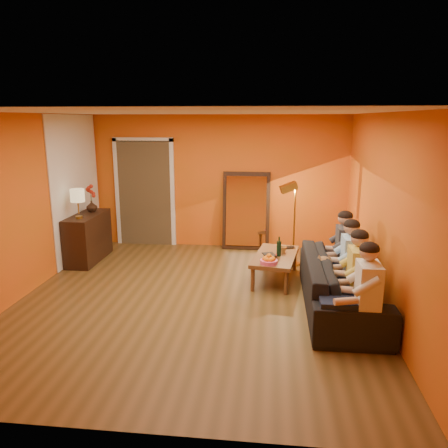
# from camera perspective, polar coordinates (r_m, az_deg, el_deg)

# --- Properties ---
(room_shell) EXTENTS (5.00, 5.50, 2.60)m
(room_shell) POSITION_cam_1_polar(r_m,az_deg,el_deg) (6.31, -3.29, 2.45)
(room_shell) COLOR brown
(room_shell) RESTS_ON ground
(white_accent) EXTENTS (0.02, 1.90, 2.58)m
(white_accent) POSITION_cam_1_polar(r_m,az_deg,el_deg) (8.37, -18.74, 4.51)
(white_accent) COLOR white
(white_accent) RESTS_ON wall_left
(doorway_recess) EXTENTS (1.06, 0.30, 2.10)m
(doorway_recess) POSITION_cam_1_polar(r_m,az_deg,el_deg) (9.06, -10.08, 4.07)
(doorway_recess) COLOR #3F2D19
(doorway_recess) RESTS_ON floor
(door_jamb_left) EXTENTS (0.08, 0.06, 2.20)m
(door_jamb_left) POSITION_cam_1_polar(r_m,az_deg,el_deg) (9.12, -13.73, 3.95)
(door_jamb_left) COLOR white
(door_jamb_left) RESTS_ON wall_back
(door_jamb_right) EXTENTS (0.08, 0.06, 2.20)m
(door_jamb_right) POSITION_cam_1_polar(r_m,az_deg,el_deg) (8.80, -6.72, 3.91)
(door_jamb_right) COLOR white
(door_jamb_right) RESTS_ON wall_back
(door_header) EXTENTS (1.22, 0.06, 0.08)m
(door_header) POSITION_cam_1_polar(r_m,az_deg,el_deg) (8.83, -10.59, 10.80)
(door_header) COLOR white
(door_header) RESTS_ON wall_back
(mirror_frame) EXTENTS (0.92, 0.27, 1.51)m
(mirror_frame) POSITION_cam_1_polar(r_m,az_deg,el_deg) (8.56, 2.91, 1.74)
(mirror_frame) COLOR black
(mirror_frame) RESTS_ON floor
(mirror_glass) EXTENTS (0.78, 0.21, 1.35)m
(mirror_glass) POSITION_cam_1_polar(r_m,az_deg,el_deg) (8.52, 2.90, 1.69)
(mirror_glass) COLOR white
(mirror_glass) RESTS_ON mirror_frame
(sideboard) EXTENTS (0.44, 1.18, 0.85)m
(sideboard) POSITION_cam_1_polar(r_m,az_deg,el_deg) (8.26, -17.31, -1.70)
(sideboard) COLOR black
(sideboard) RESTS_ON floor
(table_lamp) EXTENTS (0.24, 0.24, 0.51)m
(table_lamp) POSITION_cam_1_polar(r_m,az_deg,el_deg) (7.85, -18.52, 2.52)
(table_lamp) COLOR beige
(table_lamp) RESTS_ON sideboard
(sofa) EXTENTS (2.41, 0.94, 0.70)m
(sofa) POSITION_cam_1_polar(r_m,az_deg,el_deg) (6.14, 15.00, -7.53)
(sofa) COLOR black
(sofa) RESTS_ON floor
(coffee_table) EXTENTS (0.80, 1.30, 0.42)m
(coffee_table) POSITION_cam_1_polar(r_m,az_deg,el_deg) (7.03, 6.69, -5.65)
(coffee_table) COLOR brown
(coffee_table) RESTS_ON floor
(floor_lamp) EXTENTS (0.34, 0.29, 1.44)m
(floor_lamp) POSITION_cam_1_polar(r_m,az_deg,el_deg) (7.65, 9.16, -0.16)
(floor_lamp) COLOR #B28B34
(floor_lamp) RESTS_ON floor
(dog) EXTENTS (0.49, 0.68, 0.74)m
(dog) POSITION_cam_1_polar(r_m,az_deg,el_deg) (6.05, 13.23, -7.60)
(dog) COLOR olive
(dog) RESTS_ON floor
(person_far_left) EXTENTS (0.70, 0.44, 1.22)m
(person_far_left) POSITION_cam_1_polar(r_m,az_deg,el_deg) (5.16, 18.23, -8.83)
(person_far_left) COLOR beige
(person_far_left) RESTS_ON sofa
(person_mid_left) EXTENTS (0.70, 0.44, 1.22)m
(person_mid_left) POSITION_cam_1_polar(r_m,az_deg,el_deg) (5.66, 17.13, -6.73)
(person_mid_left) COLOR gold
(person_mid_left) RESTS_ON sofa
(person_mid_right) EXTENTS (0.70, 0.44, 1.22)m
(person_mid_right) POSITION_cam_1_polar(r_m,az_deg,el_deg) (6.17, 16.21, -4.97)
(person_mid_right) COLOR #9AC4EE
(person_mid_right) RESTS_ON sofa
(person_far_right) EXTENTS (0.70, 0.44, 1.22)m
(person_far_right) POSITION_cam_1_polar(r_m,az_deg,el_deg) (6.69, 15.44, -3.48)
(person_far_right) COLOR #323136
(person_far_right) RESTS_ON sofa
(fruit_bowl) EXTENTS (0.26, 0.26, 0.16)m
(fruit_bowl) POSITION_cam_1_polar(r_m,az_deg,el_deg) (6.51, 5.89, -4.52)
(fruit_bowl) COLOR #EC5384
(fruit_bowl) RESTS_ON coffee_table
(wine_bottle) EXTENTS (0.07, 0.07, 0.31)m
(wine_bottle) POSITION_cam_1_polar(r_m,az_deg,el_deg) (6.88, 7.19, -2.93)
(wine_bottle) COLOR black
(wine_bottle) RESTS_ON coffee_table
(tumbler) EXTENTS (0.13, 0.13, 0.10)m
(tumbler) POSITION_cam_1_polar(r_m,az_deg,el_deg) (7.07, 7.72, -3.35)
(tumbler) COLOR #B27F3F
(tumbler) RESTS_ON coffee_table
(laptop) EXTENTS (0.33, 0.26, 0.02)m
(laptop) POSITION_cam_1_polar(r_m,az_deg,el_deg) (7.30, 8.14, -3.14)
(laptop) COLOR black
(laptop) RESTS_ON coffee_table
(book_lower) EXTENTS (0.20, 0.26, 0.02)m
(book_lower) POSITION_cam_1_polar(r_m,az_deg,el_deg) (6.77, 5.22, -4.40)
(book_lower) COLOR black
(book_lower) RESTS_ON coffee_table
(book_mid) EXTENTS (0.21, 0.27, 0.02)m
(book_mid) POSITION_cam_1_polar(r_m,az_deg,el_deg) (6.78, 5.31, -4.20)
(book_mid) COLOR #A42212
(book_mid) RESTS_ON book_lower
(book_upper) EXTENTS (0.24, 0.28, 0.02)m
(book_upper) POSITION_cam_1_polar(r_m,az_deg,el_deg) (6.75, 5.22, -4.09)
(book_upper) COLOR black
(book_upper) RESTS_ON book_mid
(vase) EXTENTS (0.20, 0.20, 0.20)m
(vase) POSITION_cam_1_polar(r_m,az_deg,el_deg) (8.37, -16.89, 2.23)
(vase) COLOR black
(vase) RESTS_ON sideboard
(flowers) EXTENTS (0.17, 0.17, 0.51)m
(flowers) POSITION_cam_1_polar(r_m,az_deg,el_deg) (8.32, -17.02, 4.07)
(flowers) COLOR #A42212
(flowers) RESTS_ON vase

